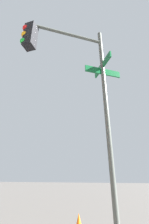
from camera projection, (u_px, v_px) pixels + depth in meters
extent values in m
cylinder|color=#474C47|center=(107.00, 117.00, 3.87)|extent=(0.12, 0.12, 5.98)
cylinder|color=#474C47|center=(68.00, 34.00, 4.62)|extent=(1.82, 1.27, 0.09)
cube|color=black|center=(30.00, 36.00, 4.16)|extent=(0.28, 0.28, 0.80)
sphere|color=red|center=(26.00, 28.00, 4.22)|extent=(0.18, 0.18, 0.18)
sphere|color=orange|center=(25.00, 35.00, 4.12)|extent=(0.18, 0.18, 0.18)
sphere|color=green|center=(23.00, 42.00, 4.02)|extent=(0.18, 0.18, 0.18)
cube|color=#0F5128|center=(103.00, 72.00, 4.44)|extent=(0.93, 0.65, 0.20)
cube|color=#0F5128|center=(102.00, 66.00, 4.52)|extent=(0.59, 0.85, 0.20)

